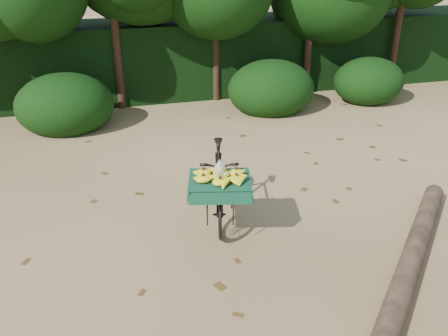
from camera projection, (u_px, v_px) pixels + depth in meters
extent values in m
plane|color=tan|center=(276.00, 210.00, 6.91)|extent=(80.00, 80.00, 0.00)
imported|color=black|center=(219.00, 183.00, 6.55)|extent=(0.90, 1.83, 1.06)
cube|color=black|center=(220.00, 181.00, 5.86)|extent=(0.48, 0.54, 0.03)
cube|color=#124330|center=(220.00, 179.00, 5.85)|extent=(0.89, 0.80, 0.01)
ellipsoid|color=#99AB29|center=(226.00, 175.00, 5.83)|extent=(0.10, 0.08, 0.11)
ellipsoid|color=#99AB29|center=(217.00, 173.00, 5.88)|extent=(0.10, 0.08, 0.11)
ellipsoid|color=#99AB29|center=(217.00, 177.00, 5.78)|extent=(0.10, 0.08, 0.11)
cylinder|color=#EAE5C6|center=(220.00, 171.00, 5.82)|extent=(0.12, 0.12, 0.16)
cylinder|color=brown|center=(414.00, 253.00, 5.74)|extent=(2.68, 2.70, 0.26)
cube|color=black|center=(188.00, 57.00, 12.00)|extent=(26.00, 1.80, 1.80)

